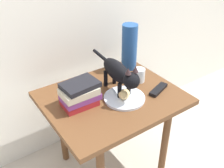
{
  "coord_description": "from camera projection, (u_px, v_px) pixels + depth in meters",
  "views": [
    {
      "loc": [
        -0.7,
        -1.02,
        1.43
      ],
      "look_at": [
        0.0,
        0.0,
        0.65
      ],
      "focal_mm": 42.11,
      "sensor_mm": 36.0,
      "label": 1
    }
  ],
  "objects": [
    {
      "name": "cat",
      "position": [
        119.0,
        73.0,
        1.46
      ],
      "size": [
        0.11,
        0.48,
        0.23
      ],
      "color": "black",
      "rests_on": "side_table"
    },
    {
      "name": "side_table",
      "position": [
        112.0,
        107.0,
        1.54
      ],
      "size": [
        0.76,
        0.62,
        0.57
      ],
      "color": "brown",
      "rests_on": "ground"
    },
    {
      "name": "ground_plane",
      "position": [
        112.0,
        164.0,
        1.81
      ],
      "size": [
        6.0,
        6.0,
        0.0
      ],
      "primitive_type": "plane",
      "color": "#B2A899"
    },
    {
      "name": "green_vase",
      "position": [
        129.0,
        47.0,
        1.71
      ],
      "size": [
        0.1,
        0.1,
        0.3
      ],
      "primitive_type": "cylinder",
      "color": "navy",
      "rests_on": "side_table"
    },
    {
      "name": "book_stack",
      "position": [
        80.0,
        94.0,
        1.4
      ],
      "size": [
        0.21,
        0.15,
        0.13
      ],
      "color": "maroon",
      "rests_on": "side_table"
    },
    {
      "name": "bread_roll",
      "position": [
        124.0,
        94.0,
        1.45
      ],
      "size": [
        0.1,
        0.09,
        0.05
      ],
      "primitive_type": "ellipsoid",
      "rotation": [
        0.0,
        0.0,
        0.58
      ],
      "color": "#E0BC7A",
      "rests_on": "plate"
    },
    {
      "name": "tv_remote",
      "position": [
        158.0,
        89.0,
        1.54
      ],
      "size": [
        0.16,
        0.09,
        0.02
      ],
      "primitive_type": "cube",
      "rotation": [
        0.0,
        0.0,
        0.34
      ],
      "color": "black",
      "rests_on": "side_table"
    },
    {
      "name": "plate",
      "position": [
        124.0,
        98.0,
        1.47
      ],
      "size": [
        0.23,
        0.23,
        0.01
      ],
      "primitive_type": "cylinder",
      "color": "silver",
      "rests_on": "side_table"
    },
    {
      "name": "candle_jar",
      "position": [
        139.0,
        76.0,
        1.62
      ],
      "size": [
        0.07,
        0.07,
        0.08
      ],
      "color": "silver",
      "rests_on": "side_table"
    }
  ]
}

